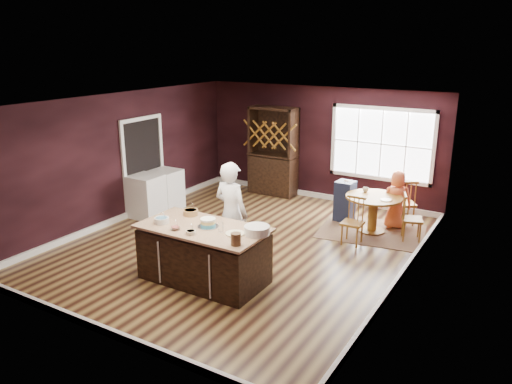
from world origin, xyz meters
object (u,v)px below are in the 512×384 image
at_px(layer_cake, 208,223).
at_px(high_chair, 345,200).
at_px(baker, 231,214).
at_px(dryer, 166,190).
at_px(chair_east, 412,217).
at_px(washer, 147,196).
at_px(seated_woman, 397,200).
at_px(toddler, 345,184).
at_px(hutch, 273,151).
at_px(chair_north, 404,201).
at_px(kitchen_island, 204,255).
at_px(dining_table, 373,207).
at_px(chair_south, 353,221).

bearing_deg(layer_cake, high_chair, 77.51).
relative_size(baker, dryer, 1.97).
bearing_deg(chair_east, high_chair, 57.41).
bearing_deg(chair_east, washer, 87.89).
height_order(high_chair, washer, washer).
bearing_deg(chair_east, seated_woman, 23.26).
bearing_deg(toddler, layer_cake, -102.08).
bearing_deg(washer, hutch, 62.80).
bearing_deg(chair_north, toddler, -14.31).
xyz_separation_m(layer_cake, chair_east, (2.35, 3.39, -0.52)).
relative_size(chair_north, washer, 1.07).
height_order(kitchen_island, seated_woman, seated_woman).
relative_size(seated_woman, dryer, 1.33).
relative_size(dining_table, seated_woman, 0.92).
relative_size(chair_south, washer, 0.99).
relative_size(dining_table, chair_south, 1.22).
bearing_deg(high_chair, kitchen_island, -100.55).
distance_m(high_chair, hutch, 2.56).
xyz_separation_m(layer_cake, chair_north, (1.98, 4.19, -0.49)).
xyz_separation_m(dining_table, toddler, (-0.75, 0.35, 0.28)).
bearing_deg(dining_table, washer, -159.94).
bearing_deg(high_chair, chair_south, -59.52).
xyz_separation_m(kitchen_island, chair_east, (2.42, 3.43, 0.03)).
xyz_separation_m(baker, seated_woman, (1.96, 3.13, -0.29)).
bearing_deg(washer, chair_north, 26.07).
relative_size(kitchen_island, baker, 1.14).
height_order(chair_north, high_chair, chair_north).
bearing_deg(dryer, high_chair, 19.45).
bearing_deg(chair_south, chair_north, 69.77).
distance_m(chair_east, toddler, 1.62).
xyz_separation_m(dining_table, high_chair, (-0.73, 0.33, -0.08)).
bearing_deg(chair_east, chair_south, 111.19).
xyz_separation_m(kitchen_island, seated_woman, (1.96, 3.93, 0.17)).
relative_size(baker, chair_east, 1.93).
distance_m(baker, chair_south, 2.43).
bearing_deg(toddler, hutch, 157.50).
bearing_deg(dryer, hutch, 56.69).
height_order(seated_woman, hutch, hutch).
height_order(dining_table, hutch, hutch).
distance_m(kitchen_island, dryer, 3.80).
bearing_deg(chair_south, layer_cake, -119.84).
bearing_deg(high_chair, washer, -149.65).
bearing_deg(dining_table, seated_woman, 54.27).
height_order(baker, chair_north, baker).
distance_m(chair_north, toddler, 1.28).
bearing_deg(washer, layer_cake, -30.87).
distance_m(layer_cake, dryer, 3.86).
relative_size(chair_east, hutch, 0.43).
relative_size(baker, hutch, 0.83).
xyz_separation_m(layer_cake, hutch, (-1.46, 4.71, 0.10)).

